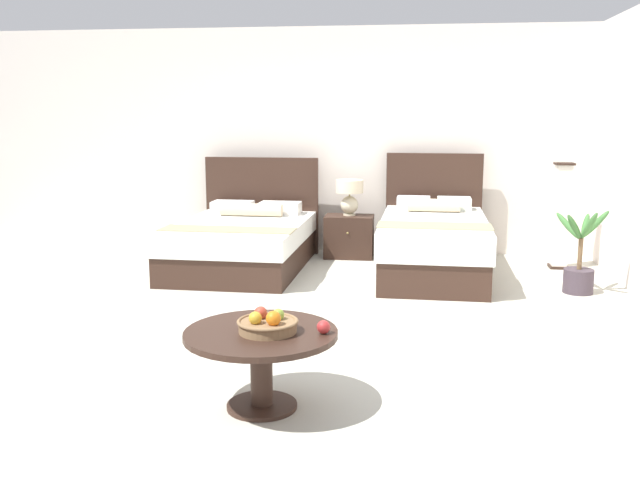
{
  "coord_description": "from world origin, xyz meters",
  "views": [
    {
      "loc": [
        0.79,
        -5.65,
        1.7
      ],
      "look_at": [
        -0.01,
        0.5,
        0.57
      ],
      "focal_mm": 39.06,
      "sensor_mm": 36.0,
      "label": 1
    }
  ],
  "objects": [
    {
      "name": "nightstand",
      "position": [
        0.08,
        2.5,
        0.25
      ],
      "size": [
        0.57,
        0.41,
        0.5
      ],
      "color": "#352219",
      "rests_on": "ground"
    },
    {
      "name": "fruit_bowl",
      "position": [
        -0.0,
        -1.91,
        0.52
      ],
      "size": [
        0.35,
        0.35,
        0.14
      ],
      "color": "olive",
      "rests_on": "coffee_table"
    },
    {
      "name": "bed_near_corner",
      "position": [
        1.05,
        1.75,
        0.34
      ],
      "size": [
        1.17,
        2.17,
        1.23
      ],
      "color": "#352219",
      "rests_on": "ground"
    },
    {
      "name": "wall_back",
      "position": [
        0.0,
        2.96,
        1.36
      ],
      "size": [
        9.57,
        0.12,
        2.73
      ],
      "primitive_type": "cube",
      "color": "silver",
      "rests_on": "ground"
    },
    {
      "name": "loose_apple",
      "position": [
        0.32,
        -1.9,
        0.51
      ],
      "size": [
        0.08,
        0.08,
        0.08
      ],
      "color": "#B52E2E",
      "rests_on": "coffee_table"
    },
    {
      "name": "floor_lamp_corner",
      "position": [
        2.45,
        2.21,
        0.58
      ],
      "size": [
        0.2,
        0.2,
        1.17
      ],
      "color": "black",
      "rests_on": "ground"
    },
    {
      "name": "ground_plane",
      "position": [
        0.0,
        0.0,
        -0.01
      ],
      "size": [
        9.57,
        9.53,
        0.02
      ],
      "primitive_type": "cube",
      "color": "beige"
    },
    {
      "name": "coffee_table",
      "position": [
        -0.04,
        -1.89,
        0.36
      ],
      "size": [
        0.89,
        0.89,
        0.47
      ],
      "color": "#352219",
      "rests_on": "ground"
    },
    {
      "name": "table_lamp",
      "position": [
        0.08,
        2.52,
        0.77
      ],
      "size": [
        0.33,
        0.33,
        0.42
      ],
      "color": "beige",
      "rests_on": "nightstand"
    },
    {
      "name": "bed_near_window",
      "position": [
        -1.04,
        1.76,
        0.3
      ],
      "size": [
        1.43,
        2.07,
        1.17
      ],
      "color": "#352219",
      "rests_on": "ground"
    },
    {
      "name": "potted_palm",
      "position": [
        2.41,
        1.1,
        0.25
      ],
      "size": [
        0.48,
        0.51,
        0.84
      ],
      "color": "#3E333B",
      "rests_on": "ground"
    }
  ]
}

